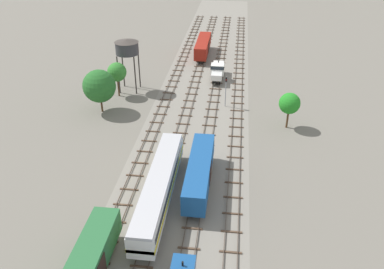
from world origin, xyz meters
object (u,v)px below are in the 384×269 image
at_px(freight_boxcar_far_left_near, 86,269).
at_px(diesel_railcar_left_mid, 159,186).
at_px(shunter_loco_centre_left_far, 218,70).
at_px(signal_post_nearest, 226,88).
at_px(freight_boxcar_centre_left_midfar, 199,171).
at_px(freight_boxcar_left_farther, 203,46).
at_px(water_tower, 127,47).

height_order(freight_boxcar_far_left_near, diesel_railcar_left_mid, diesel_railcar_left_mid).
xyz_separation_m(shunter_loco_centre_left_far, signal_post_nearest, (2.22, -12.70, 1.62)).
distance_m(freight_boxcar_centre_left_midfar, freight_boxcar_left_farther, 50.98).
bearing_deg(freight_boxcar_far_left_near, diesel_railcar_left_mid, 70.98).
height_order(diesel_railcar_left_mid, water_tower, water_tower).
distance_m(freight_boxcar_far_left_near, diesel_railcar_left_mid, 13.58).
distance_m(freight_boxcar_left_farther, signal_post_nearest, 27.72).
xyz_separation_m(freight_boxcar_centre_left_midfar, water_tower, (-16.66, 29.02, 6.13)).
bearing_deg(signal_post_nearest, freight_boxcar_far_left_near, -105.28).
relative_size(diesel_railcar_left_mid, shunter_loco_centre_left_far, 2.42).
bearing_deg(freight_boxcar_centre_left_midfar, freight_boxcar_left_farther, 94.99).
bearing_deg(signal_post_nearest, water_tower, 164.79).
bearing_deg(freight_boxcar_far_left_near, freight_boxcar_left_farther, 86.24).
height_order(shunter_loco_centre_left_far, water_tower, water_tower).
height_order(freight_boxcar_centre_left_midfar, freight_boxcar_left_farther, same).
xyz_separation_m(freight_boxcar_far_left_near, signal_post_nearest, (11.07, 40.54, 1.18)).
relative_size(shunter_loco_centre_left_far, signal_post_nearest, 1.47).
distance_m(diesel_railcar_left_mid, water_tower, 35.54).
bearing_deg(freight_boxcar_centre_left_midfar, freight_boxcar_far_left_near, -118.04).
xyz_separation_m(diesel_railcar_left_mid, shunter_loco_centre_left_far, (4.43, 40.40, -0.59)).
bearing_deg(signal_post_nearest, diesel_railcar_left_mid, -103.49).
distance_m(diesel_railcar_left_mid, freight_boxcar_left_farther, 54.59).
relative_size(diesel_railcar_left_mid, freight_boxcar_centre_left_midfar, 1.46).
xyz_separation_m(freight_boxcar_far_left_near, freight_boxcar_left_farther, (4.43, 67.43, 0.00)).
height_order(diesel_railcar_left_mid, signal_post_nearest, signal_post_nearest).
xyz_separation_m(freight_boxcar_far_left_near, water_tower, (-7.80, 45.67, 6.13)).
distance_m(freight_boxcar_centre_left_midfar, signal_post_nearest, 24.03).
bearing_deg(shunter_loco_centre_left_far, freight_boxcar_far_left_near, -99.44).
distance_m(freight_boxcar_centre_left_midfar, water_tower, 34.02).
relative_size(freight_boxcar_centre_left_midfar, signal_post_nearest, 2.44).
relative_size(freight_boxcar_left_farther, signal_post_nearest, 2.44).
distance_m(diesel_railcar_left_mid, shunter_loco_centre_left_far, 40.65).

